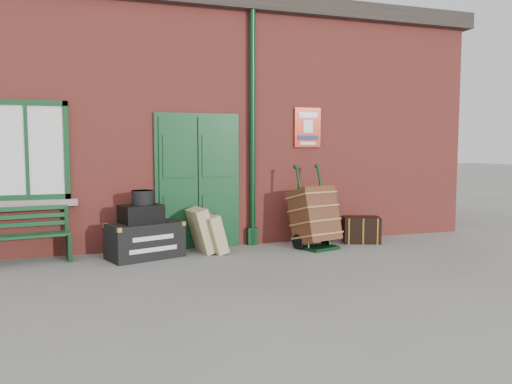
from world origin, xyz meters
name	(u,v)px	position (x,y,z in m)	size (l,w,h in m)	color
ground	(239,266)	(0.00, 0.00, 0.00)	(80.00, 80.00, 0.00)	gray
station_building	(192,125)	(0.00, 3.49, 2.16)	(10.30, 4.30, 4.36)	#B04238
bench	(20,234)	(-3.01, 1.14, 0.43)	(1.42, 0.62, 0.85)	#103D1D
houdini_trunk	(145,240)	(-1.23, 0.96, 0.27)	(1.09, 0.60, 0.55)	black
strongbox	(141,214)	(-1.28, 0.96, 0.68)	(0.60, 0.44, 0.27)	black
hatbox	(143,197)	(-1.25, 0.99, 0.93)	(0.33, 0.33, 0.22)	black
suitcase_back	(202,230)	(-0.33, 1.01, 0.37)	(0.20, 0.51, 0.71)	tan
suitcase_front	(214,234)	(-0.15, 0.91, 0.32)	(0.18, 0.46, 0.61)	tan
porter_trolley	(314,217)	(1.57, 0.86, 0.53)	(0.84, 0.88, 1.38)	black
dark_trunk	(361,230)	(2.56, 1.03, 0.23)	(0.64, 0.42, 0.46)	black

